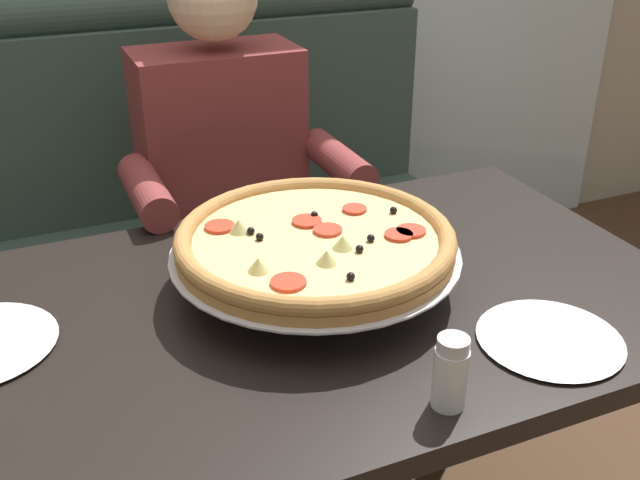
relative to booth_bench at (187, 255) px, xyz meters
name	(u,v)px	position (x,y,z in m)	size (l,w,h in m)	color
booth_bench	(187,255)	(0.00, 0.00, 0.00)	(1.66, 0.78, 1.13)	#384C42
dining_table	(296,344)	(0.00, -0.87, 0.25)	(1.39, 0.81, 0.74)	black
diner_main	(234,184)	(0.08, -0.27, 0.31)	(0.54, 0.64, 1.27)	#2D3342
pizza	(315,242)	(0.06, -0.83, 0.43)	(0.51, 0.51, 0.12)	silver
shaker_parmesan	(450,377)	(0.10, -1.21, 0.38)	(0.05, 0.05, 0.11)	white
plate_near_left	(550,336)	(0.33, -1.14, 0.35)	(0.23, 0.23, 0.02)	white
patio_chair	(454,67)	(1.64, 1.16, 0.13)	(0.43, 0.42, 0.86)	black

